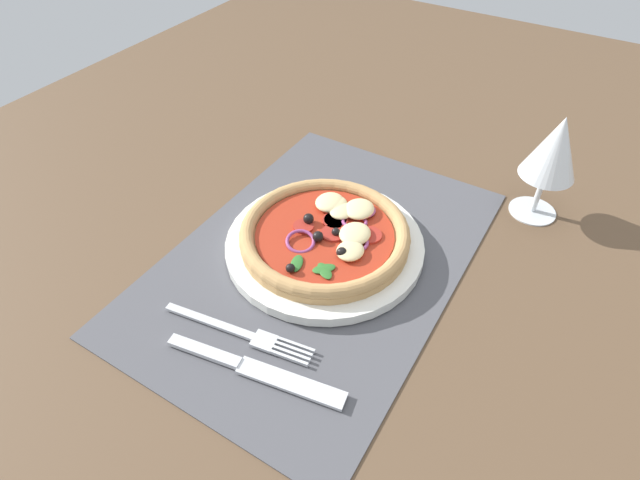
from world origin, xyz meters
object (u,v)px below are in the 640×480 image
at_px(plate, 325,245).
at_px(pizza, 327,233).
at_px(knife, 256,370).
at_px(fork, 245,334).
at_px(wine_glass, 554,151).

relative_size(plate, pizza, 1.18).
xyz_separation_m(plate, knife, (0.19, 0.03, -0.00)).
bearing_deg(pizza, knife, 8.95).
relative_size(pizza, fork, 1.19).
bearing_deg(plate, fork, -1.78).
distance_m(pizza, fork, 0.17).
bearing_deg(knife, plate, 89.83).
bearing_deg(knife, fork, 131.05).
height_order(plate, wine_glass, wine_glass).
xyz_separation_m(pizza, fork, (0.17, -0.01, -0.02)).
relative_size(pizza, wine_glass, 1.44).
xyz_separation_m(fork, wine_glass, (-0.38, 0.21, 0.09)).
bearing_deg(pizza, fork, -2.12).
xyz_separation_m(pizza, wine_glass, (-0.22, 0.21, 0.07)).
distance_m(plate, knife, 0.20).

